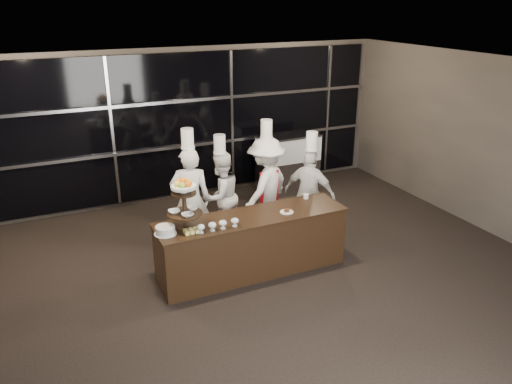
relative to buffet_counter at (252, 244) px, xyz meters
name	(u,v)px	position (x,y,z in m)	size (l,w,h in m)	color
room	(299,224)	(-0.15, -1.60, 1.03)	(10.00, 10.00, 10.00)	black
window_wall	(175,127)	(-0.15, 3.33, 1.04)	(8.60, 0.10, 2.80)	black
buffet_counter	(252,244)	(0.00, 0.00, 0.00)	(2.84, 0.74, 0.92)	black
display_stand	(184,200)	(-1.00, 0.00, 0.87)	(0.48, 0.48, 0.74)	black
compotes	(218,224)	(-0.61, -0.22, 0.54)	(0.60, 0.11, 0.12)	silver
layer_cake	(165,230)	(-1.30, -0.05, 0.51)	(0.30, 0.30, 0.11)	white
pastry_squares	(191,231)	(-0.97, -0.17, 0.48)	(0.19, 0.13, 0.05)	#FDF17C
small_plate	(287,211)	(0.51, -0.10, 0.47)	(0.20, 0.20, 0.05)	white
chef_cup	(306,196)	(1.04, 0.25, 0.49)	(0.08, 0.08, 0.07)	white
display_case	(288,161)	(2.04, 2.70, 0.22)	(1.28, 0.56, 1.24)	#A5A5AA
chef_a	(191,199)	(-0.59, 1.07, 0.43)	(0.73, 0.60, 2.03)	silver
chef_b	(221,195)	(0.00, 1.27, 0.31)	(0.89, 0.79, 1.82)	white
chef_c	(266,186)	(0.76, 1.10, 0.41)	(1.28, 1.14, 2.03)	white
chef_d	(310,192)	(1.40, 0.72, 0.33)	(0.84, 0.95, 1.84)	white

